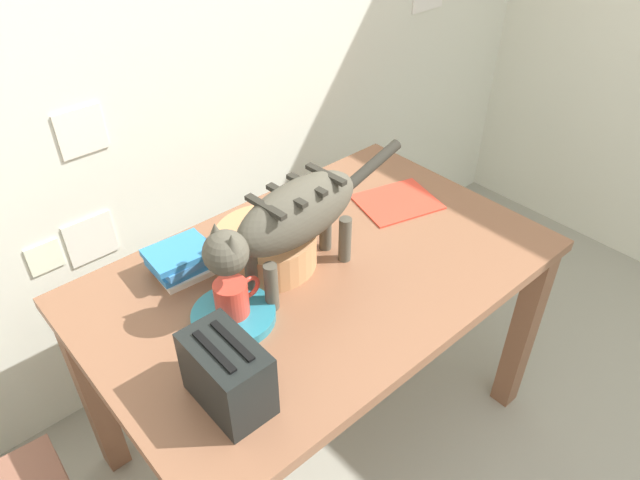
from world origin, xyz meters
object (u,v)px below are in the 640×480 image
(coffee_mug, at_px, (233,298))
(wicker_basket, at_px, (266,246))
(toaster, at_px, (227,374))
(book_stack, at_px, (183,259))
(dining_table, at_px, (320,292))
(saucer_bowl, at_px, (234,316))
(cat, at_px, (292,218))
(magazine, at_px, (397,202))

(coffee_mug, xyz_separation_m, wicker_basket, (0.20, 0.13, -0.02))
(coffee_mug, height_order, toaster, toaster)
(book_stack, bearing_deg, dining_table, -40.05)
(dining_table, height_order, book_stack, book_stack)
(saucer_bowl, relative_size, coffee_mug, 1.65)
(cat, height_order, toaster, cat)
(coffee_mug, distance_m, book_stack, 0.25)
(coffee_mug, bearing_deg, wicker_basket, 32.50)
(magazine, distance_m, book_stack, 0.72)
(coffee_mug, xyz_separation_m, book_stack, (0.00, 0.25, -0.03))
(magazine, distance_m, wicker_basket, 0.51)
(saucer_bowl, xyz_separation_m, magazine, (0.71, 0.09, -0.01))
(coffee_mug, bearing_deg, book_stack, 89.23)
(saucer_bowl, height_order, magazine, saucer_bowl)
(book_stack, bearing_deg, magazine, -13.12)
(cat, bearing_deg, dining_table, -100.98)
(magazine, bearing_deg, dining_table, -153.25)
(coffee_mug, bearing_deg, toaster, -127.16)
(magazine, relative_size, wicker_basket, 0.88)
(coffee_mug, height_order, wicker_basket, coffee_mug)
(toaster, bearing_deg, saucer_bowl, 53.52)
(magazine, bearing_deg, toaster, -145.93)
(coffee_mug, xyz_separation_m, magazine, (0.71, 0.09, -0.07))
(saucer_bowl, distance_m, wicker_basket, 0.25)
(book_stack, height_order, wicker_basket, wicker_basket)
(cat, xyz_separation_m, coffee_mug, (-0.21, -0.02, -0.14))
(book_stack, bearing_deg, wicker_basket, -31.72)
(book_stack, distance_m, toaster, 0.48)
(saucer_bowl, xyz_separation_m, book_stack, (0.01, 0.25, 0.03))
(cat, bearing_deg, wicker_basket, -0.07)
(dining_table, xyz_separation_m, cat, (-0.09, 0.01, 0.30))
(magazine, relative_size, toaster, 1.25)
(coffee_mug, relative_size, toaster, 0.65)
(dining_table, xyz_separation_m, saucer_bowl, (-0.30, -0.01, 0.10))
(magazine, height_order, toaster, toaster)
(magazine, bearing_deg, saucer_bowl, -157.46)
(book_stack, bearing_deg, toaster, -108.99)
(saucer_bowl, distance_m, book_stack, 0.25)
(coffee_mug, distance_m, wicker_basket, 0.24)
(book_stack, relative_size, toaster, 0.97)
(saucer_bowl, relative_size, wicker_basket, 0.75)
(book_stack, xyz_separation_m, wicker_basket, (0.20, -0.12, 0.01))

